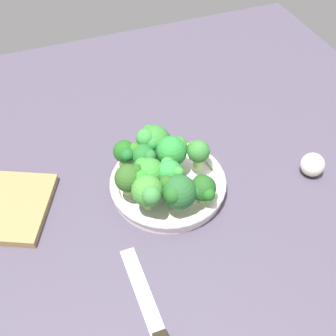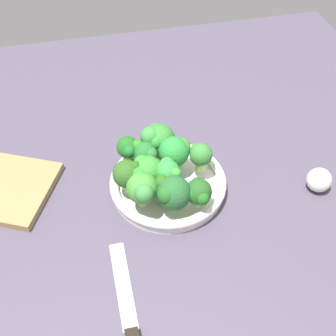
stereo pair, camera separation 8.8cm
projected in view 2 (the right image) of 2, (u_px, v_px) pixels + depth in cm
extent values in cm
cube|color=#4C4457|center=(163.00, 197.00, 93.01)|extent=(130.00, 130.00, 2.50)
cylinder|color=white|center=(168.00, 187.00, 92.31)|extent=(22.57, 22.57, 1.48)
torus|color=white|center=(168.00, 182.00, 91.13)|extent=(23.51, 23.51, 1.81)
cylinder|color=#7FB950|center=(128.00, 157.00, 92.66)|extent=(1.90, 1.90, 2.79)
sphere|color=#1F601C|center=(128.00, 147.00, 90.61)|extent=(4.49, 4.49, 4.49)
sphere|color=#1A6A1F|center=(135.00, 145.00, 90.60)|extent=(1.82, 1.82, 1.82)
sphere|color=#1B6529|center=(129.00, 151.00, 88.94)|extent=(2.51, 2.51, 2.51)
cylinder|color=#86BF4D|center=(168.00, 183.00, 87.79)|extent=(2.52, 2.52, 2.73)
sphere|color=#2F8D3C|center=(168.00, 172.00, 85.67)|extent=(4.91, 4.91, 4.91)
sphere|color=#398F35|center=(176.00, 173.00, 83.88)|extent=(2.08, 2.08, 2.08)
sphere|color=green|center=(167.00, 165.00, 86.34)|extent=(2.85, 2.85, 2.85)
cylinder|color=#A1CE67|center=(200.00, 165.00, 91.29)|extent=(1.93, 1.93, 2.68)
sphere|color=#377C35|center=(201.00, 155.00, 89.25)|extent=(4.63, 4.63, 4.63)
sphere|color=#348028|center=(194.00, 151.00, 89.33)|extent=(1.92, 1.92, 1.92)
sphere|color=#2A8232|center=(208.00, 154.00, 88.49)|extent=(1.89, 1.89, 1.89)
sphere|color=#3C8727|center=(196.00, 148.00, 90.06)|extent=(1.91, 1.91, 1.91)
cylinder|color=#98C765|center=(174.00, 203.00, 84.92)|extent=(2.44, 2.44, 1.68)
sphere|color=#245D2B|center=(174.00, 193.00, 82.80)|extent=(6.54, 6.54, 6.54)
sphere|color=#285D1C|center=(162.00, 182.00, 82.68)|extent=(2.79, 2.79, 2.79)
sphere|color=#215F20|center=(166.00, 195.00, 81.12)|extent=(3.44, 3.44, 3.44)
cylinder|color=#88B160|center=(143.00, 199.00, 85.08)|extent=(1.85, 1.85, 2.45)
sphere|color=#418D34|center=(142.00, 188.00, 82.83)|extent=(5.91, 5.91, 5.91)
sphere|color=#338E3A|center=(148.00, 191.00, 81.38)|extent=(2.38, 2.38, 2.38)
sphere|color=#3A843C|center=(144.00, 193.00, 80.29)|extent=(3.49, 3.49, 3.49)
cylinder|color=#90BE5D|center=(146.00, 164.00, 91.60)|extent=(2.57, 2.57, 2.57)
sphere|color=#21692A|center=(145.00, 153.00, 89.58)|extent=(4.73, 4.73, 4.73)
sphere|color=#2A6C32|center=(151.00, 154.00, 88.54)|extent=(2.73, 2.73, 2.73)
sphere|color=#317120|center=(138.00, 146.00, 89.84)|extent=(2.61, 2.61, 2.61)
cylinder|color=#96CC5D|center=(127.00, 183.00, 88.00)|extent=(1.92, 1.92, 2.29)
sphere|color=#2D5A1F|center=(126.00, 173.00, 85.91)|extent=(5.43, 5.43, 5.43)
sphere|color=#245719|center=(135.00, 166.00, 85.08)|extent=(2.31, 2.31, 2.31)
sphere|color=#255E22|center=(134.00, 171.00, 85.57)|extent=(2.94, 2.94, 2.94)
cylinder|color=#8FBD5B|center=(160.00, 151.00, 94.74)|extent=(2.80, 2.80, 1.84)
sphere|color=#327D30|center=(159.00, 140.00, 92.54)|extent=(6.61, 6.61, 6.61)
sphere|color=#287A35|center=(157.00, 142.00, 90.41)|extent=(2.78, 2.78, 2.78)
sphere|color=#388839|center=(150.00, 136.00, 90.88)|extent=(3.90, 3.90, 3.90)
sphere|color=#308036|center=(155.00, 131.00, 93.35)|extent=(3.26, 3.26, 3.26)
cylinder|color=#77B452|center=(148.00, 182.00, 88.60)|extent=(2.42, 2.42, 1.83)
sphere|color=#368831|center=(148.00, 172.00, 86.53)|extent=(6.07, 6.07, 6.07)
sphere|color=#2B8626|center=(139.00, 176.00, 84.84)|extent=(3.62, 3.62, 3.62)
sphere|color=#32842E|center=(142.00, 163.00, 86.65)|extent=(3.27, 3.27, 3.27)
cylinder|color=#81B450|center=(198.00, 200.00, 85.43)|extent=(2.39, 2.39, 1.68)
sphere|color=#22571F|center=(199.00, 192.00, 83.66)|extent=(5.01, 5.01, 5.01)
sphere|color=#1F682C|center=(191.00, 193.00, 82.88)|extent=(2.67, 2.67, 2.67)
sphere|color=#1E621E|center=(203.00, 198.00, 82.09)|extent=(2.49, 2.49, 2.49)
sphere|color=#1A5E28|center=(197.00, 183.00, 84.18)|extent=(2.29, 2.29, 2.29)
cylinder|color=#98D265|center=(174.00, 163.00, 92.01)|extent=(1.90, 1.90, 2.18)
sphere|color=#298635|center=(174.00, 152.00, 89.78)|extent=(6.21, 6.21, 6.21)
sphere|color=#2D7C28|center=(183.00, 148.00, 89.83)|extent=(3.18, 3.18, 3.18)
sphere|color=#3A842B|center=(182.00, 147.00, 90.09)|extent=(3.62, 3.62, 3.62)
cube|color=silver|center=(123.00, 284.00, 77.50)|extent=(2.61, 17.00, 0.40)
sphere|color=#EFEACE|center=(319.00, 180.00, 91.25)|extent=(5.02, 5.02, 5.02)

